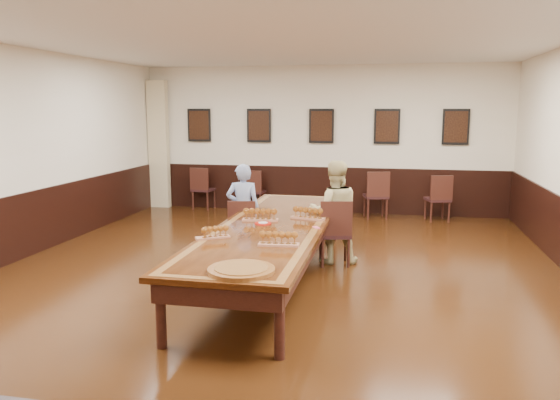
% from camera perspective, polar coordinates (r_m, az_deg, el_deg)
% --- Properties ---
extents(floor, '(8.00, 10.00, 0.02)m').
position_cam_1_polar(floor, '(7.47, -0.79, -8.30)').
color(floor, black).
rests_on(floor, ground).
extents(ceiling, '(8.00, 10.00, 0.02)m').
position_cam_1_polar(ceiling, '(7.17, -0.85, 17.02)').
color(ceiling, white).
rests_on(ceiling, floor).
extents(wall_back, '(8.00, 0.02, 3.20)m').
position_cam_1_polar(wall_back, '(12.07, 4.38, 6.31)').
color(wall_back, beige).
rests_on(wall_back, floor).
extents(wall_front, '(8.00, 0.02, 3.20)m').
position_cam_1_polar(wall_front, '(2.56, -26.09, -6.85)').
color(wall_front, beige).
rests_on(wall_front, floor).
extents(wall_left, '(0.02, 10.00, 3.20)m').
position_cam_1_polar(wall_left, '(8.91, -26.95, 4.15)').
color(wall_left, beige).
rests_on(wall_left, floor).
extents(chair_man, '(0.50, 0.53, 0.90)m').
position_cam_1_polar(chair_man, '(8.49, -3.91, -2.90)').
color(chair_man, black).
rests_on(chair_man, floor).
extents(chair_woman, '(0.55, 0.58, 0.98)m').
position_cam_1_polar(chair_woman, '(8.06, 5.73, -3.32)').
color(chair_woman, black).
rests_on(chair_woman, floor).
extents(spare_chair_a, '(0.50, 0.54, 0.96)m').
position_cam_1_polar(spare_chair_a, '(12.59, -8.00, 1.25)').
color(spare_chair_a, black).
rests_on(spare_chair_a, floor).
extents(spare_chair_b, '(0.47, 0.50, 0.93)m').
position_cam_1_polar(spare_chair_b, '(12.26, -2.63, 1.04)').
color(spare_chair_b, black).
rests_on(spare_chair_b, floor).
extents(spare_chair_c, '(0.58, 0.61, 1.00)m').
position_cam_1_polar(spare_chair_c, '(11.55, 9.98, 0.57)').
color(spare_chair_c, black).
rests_on(spare_chair_c, floor).
extents(spare_chair_d, '(0.56, 0.59, 0.96)m').
position_cam_1_polar(spare_chair_d, '(11.57, 16.15, 0.23)').
color(spare_chair_d, black).
rests_on(spare_chair_d, floor).
extents(person_man, '(0.58, 0.44, 1.44)m').
position_cam_1_polar(person_man, '(8.53, -3.87, -1.00)').
color(person_man, '#4361A9').
rests_on(person_man, floor).
extents(person_woman, '(0.86, 0.73, 1.53)m').
position_cam_1_polar(person_woman, '(8.11, 5.68, -1.26)').
color(person_woman, '#D1C082').
rests_on(person_woman, floor).
extents(pink_phone, '(0.12, 0.14, 0.01)m').
position_cam_1_polar(pink_phone, '(7.08, 3.80, -2.89)').
color(pink_phone, '#E74D6A').
rests_on(pink_phone, conference_table).
extents(curtain, '(0.45, 0.18, 2.90)m').
position_cam_1_polar(curtain, '(12.92, -12.56, 5.66)').
color(curtain, '#CEBB8D').
rests_on(curtain, floor).
extents(wainscoting, '(8.00, 10.00, 1.00)m').
position_cam_1_polar(wainscoting, '(7.33, -0.80, -4.50)').
color(wainscoting, black).
rests_on(wainscoting, floor).
extents(conference_table, '(1.40, 5.00, 0.76)m').
position_cam_1_polar(conference_table, '(7.30, -0.80, -3.65)').
color(conference_table, black).
rests_on(conference_table, floor).
extents(posters, '(6.14, 0.04, 0.74)m').
position_cam_1_polar(posters, '(11.98, 4.35, 7.72)').
color(posters, black).
rests_on(posters, wall_back).
extents(flight_a, '(0.50, 0.21, 0.18)m').
position_cam_1_polar(flight_a, '(7.48, -2.08, -1.58)').
color(flight_a, '#9E5E42').
rests_on(flight_a, conference_table).
extents(flight_b, '(0.49, 0.27, 0.18)m').
position_cam_1_polar(flight_b, '(7.60, 2.93, -1.44)').
color(flight_b, '#9E5E42').
rests_on(flight_b, conference_table).
extents(flight_c, '(0.41, 0.32, 0.15)m').
position_cam_1_polar(flight_c, '(6.53, -6.98, -3.43)').
color(flight_c, '#9E5E42').
rests_on(flight_c, conference_table).
extents(flight_d, '(0.47, 0.18, 0.17)m').
position_cam_1_polar(flight_d, '(6.14, -0.14, -4.11)').
color(flight_d, '#9E5E42').
rests_on(flight_d, conference_table).
extents(red_plate_grp, '(0.22, 0.22, 0.03)m').
position_cam_1_polar(red_plate_grp, '(7.28, -1.79, -2.47)').
color(red_plate_grp, '#B2150B').
rests_on(red_plate_grp, conference_table).
extents(carved_platter, '(0.70, 0.70, 0.05)m').
position_cam_1_polar(carved_platter, '(5.20, -4.06, -7.30)').
color(carved_platter, '#613313').
rests_on(carved_platter, conference_table).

